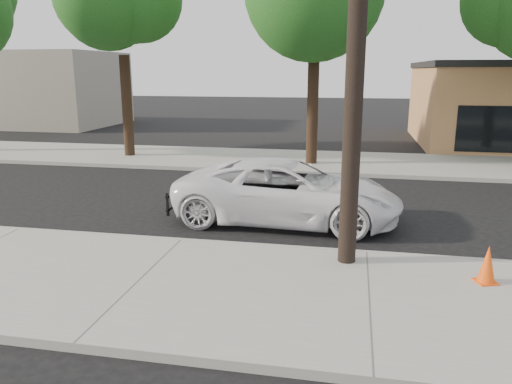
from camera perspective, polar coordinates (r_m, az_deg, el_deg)
ground at (r=13.11m, az=-5.45°, el=-3.04°), size 120.00×120.00×0.00m
near_sidewalk at (r=9.30m, az=-13.08°, el=-10.07°), size 90.00×4.40×0.15m
far_sidewalk at (r=21.17m, az=1.07°, el=3.69°), size 90.00×5.00×0.15m
curb_near at (r=11.19m, az=-8.51°, el=-5.71°), size 90.00×0.12×0.16m
building_far at (r=39.81m, az=-25.77°, el=10.59°), size 14.00×8.00×5.00m
utility_pole at (r=9.37m, az=11.53°, el=19.15°), size 1.40×0.34×9.00m
tree_b at (r=22.31m, az=-14.85°, el=19.44°), size 4.34×4.20×8.45m
police_cruiser at (r=12.64m, az=3.68°, el=0.06°), size 5.77×2.83×1.58m
traffic_cone at (r=9.66m, az=24.93°, el=-7.54°), size 0.44×0.44×0.68m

